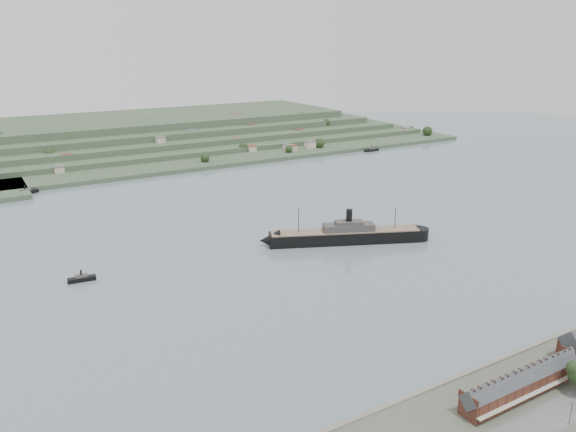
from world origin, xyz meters
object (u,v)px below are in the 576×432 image
gabled_building (576,346)px  steamship (341,235)px  terrace_row (522,383)px  tugboat (82,278)px

gabled_building → steamship: size_ratio=0.14×
terrace_row → gabled_building: 37.74m
steamship → gabled_building: bearing=-90.8°
terrace_row → gabled_building: gabled_building is taller
steamship → tugboat: bearing=171.7°
gabled_building → terrace_row: bearing=-173.9°
gabled_building → tugboat: size_ratio=0.95×
gabled_building → tugboat: (-151.68, 182.89, -6.60)m
gabled_building → tugboat: gabled_building is taller
terrace_row → steamship: 169.26m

